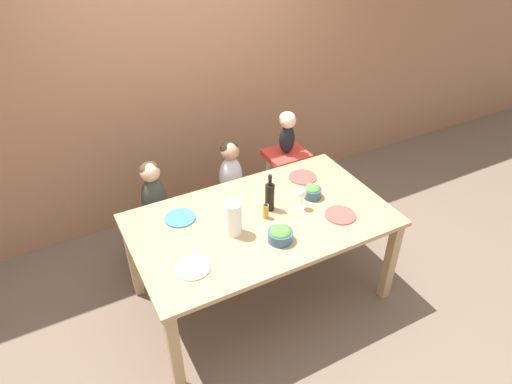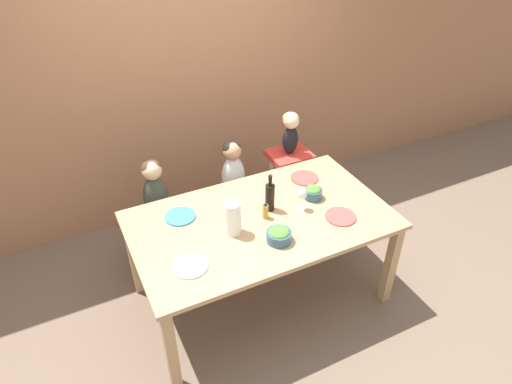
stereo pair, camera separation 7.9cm
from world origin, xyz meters
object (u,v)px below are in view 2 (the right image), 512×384
at_px(person_child_left, 155,188).
at_px(chair_far_left, 160,222).
at_px(salad_bowl_large, 279,235).
at_px(dinner_plate_front_left, 190,266).
at_px(chair_far_center, 234,201).
at_px(salad_bowl_small, 313,192).
at_px(paper_towel_roll, 233,218).
at_px(person_baby_right, 291,130).
at_px(dinner_plate_back_right, 304,178).
at_px(chair_right_highchair, 289,169).
at_px(dinner_plate_back_left, 180,216).
at_px(wine_glass_near, 302,194).
at_px(person_child_center, 233,168).
at_px(wine_bottle, 270,196).
at_px(dinner_plate_front_right, 341,217).

bearing_deg(person_child_left, chair_far_left, -90.00).
height_order(person_child_left, salad_bowl_large, person_child_left).
bearing_deg(salad_bowl_large, chair_far_left, 118.80).
bearing_deg(chair_far_left, dinner_plate_front_left, -92.93).
relative_size(chair_far_center, salad_bowl_small, 3.37).
xyz_separation_m(chair_far_center, paper_towel_roll, (-0.35, -0.81, 0.50)).
relative_size(person_baby_right, dinner_plate_back_right, 1.74).
distance_m(chair_right_highchair, dinner_plate_back_left, 1.29).
bearing_deg(dinner_plate_back_left, dinner_plate_back_right, 1.95).
xyz_separation_m(person_child_left, wine_glass_near, (0.88, -0.79, 0.16)).
relative_size(wine_glass_near, salad_bowl_small, 1.29).
height_order(paper_towel_roll, salad_bowl_small, paper_towel_roll).
bearing_deg(paper_towel_roll, chair_far_center, 66.35).
distance_m(wine_glass_near, dinner_plate_back_right, 0.42).
distance_m(person_child_center, salad_bowl_small, 0.79).
distance_m(wine_bottle, salad_bowl_small, 0.37).
relative_size(paper_towel_roll, wine_glass_near, 1.37).
distance_m(chair_far_left, dinner_plate_back_right, 1.26).
xyz_separation_m(chair_right_highchair, person_child_center, (-0.55, 0.00, 0.17)).
distance_m(salad_bowl_large, dinner_plate_back_right, 0.79).
height_order(person_child_center, salad_bowl_large, person_child_center).
bearing_deg(salad_bowl_small, paper_towel_roll, -171.70).
xyz_separation_m(person_child_left, dinner_plate_back_left, (0.05, -0.49, 0.04)).
relative_size(person_child_left, dinner_plate_back_left, 2.32).
height_order(chair_far_center, dinner_plate_back_right, dinner_plate_back_right).
relative_size(person_baby_right, salad_bowl_small, 2.78).
bearing_deg(chair_right_highchair, person_child_left, 179.94).
bearing_deg(chair_right_highchair, salad_bowl_small, -105.94).
xyz_separation_m(salad_bowl_small, dinner_plate_back_left, (-0.98, 0.22, -0.04)).
xyz_separation_m(wine_glass_near, dinner_plate_front_right, (0.20, -0.21, -0.12)).
bearing_deg(dinner_plate_back_left, dinner_plate_front_right, -26.36).
bearing_deg(dinner_plate_front_left, person_child_left, 87.07).
relative_size(chair_right_highchair, salad_bowl_small, 5.33).
bearing_deg(person_child_left, dinner_plate_front_left, -92.93).
xyz_separation_m(wine_bottle, wine_glass_near, (0.21, -0.10, 0.01)).
relative_size(chair_far_center, dinner_plate_front_right, 2.11).
bearing_deg(dinner_plate_front_right, paper_towel_roll, 165.99).
bearing_deg(person_child_center, paper_towel_roll, -113.62).
distance_m(dinner_plate_front_left, dinner_plate_front_right, 1.13).
bearing_deg(salad_bowl_large, chair_right_highchair, 56.76).
xyz_separation_m(person_child_center, salad_bowl_small, (0.35, -0.71, 0.08)).
bearing_deg(dinner_plate_front_left, salad_bowl_large, -2.27).
distance_m(wine_glass_near, dinner_plate_front_right, 0.32).
xyz_separation_m(chair_far_center, salad_bowl_small, (0.35, -0.71, 0.43)).
bearing_deg(chair_right_highchair, chair_far_center, 180.00).
height_order(dinner_plate_front_left, dinner_plate_back_right, same).
distance_m(person_child_left, person_child_center, 0.68).
distance_m(chair_far_left, person_baby_right, 1.36).
bearing_deg(chair_right_highchair, wine_bottle, -129.21).
distance_m(chair_far_left, salad_bowl_large, 1.24).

